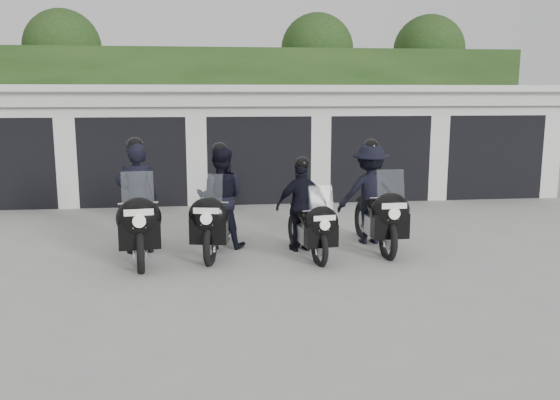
{
  "coord_description": "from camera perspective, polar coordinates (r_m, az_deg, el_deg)",
  "views": [
    {
      "loc": [
        -1.27,
        -9.21,
        2.79
      ],
      "look_at": [
        -0.12,
        0.26,
        1.05
      ],
      "focal_mm": 38.0,
      "sensor_mm": 36.0,
      "label": 1
    }
  ],
  "objects": [
    {
      "name": "garage_block",
      "position": [
        17.37,
        -2.75,
        5.83
      ],
      "size": [
        16.4,
        6.8,
        2.96
      ],
      "color": "silver",
      "rests_on": "ground"
    },
    {
      "name": "police_bike_b",
      "position": [
        10.55,
        -5.92,
        -0.41
      ],
      "size": [
        1.08,
        2.25,
        1.97
      ],
      "rotation": [
        0.0,
        0.0,
        -0.19
      ],
      "color": "black",
      "rests_on": "ground"
    },
    {
      "name": "ground",
      "position": [
        9.71,
        0.87,
        -6.36
      ],
      "size": [
        80.0,
        80.0,
        0.0
      ],
      "primitive_type": "plane",
      "color": "#979792",
      "rests_on": "ground"
    },
    {
      "name": "background_vegetation",
      "position": [
        22.19,
        -2.75,
        10.29
      ],
      "size": [
        20.0,
        3.9,
        5.8
      ],
      "color": "#1B3613",
      "rests_on": "ground"
    },
    {
      "name": "police_bike_a",
      "position": [
        10.3,
        -13.52,
        -0.92
      ],
      "size": [
        0.91,
        2.4,
        2.09
      ],
      "rotation": [
        0.0,
        0.0,
        0.13
      ],
      "color": "black",
      "rests_on": "ground"
    },
    {
      "name": "police_bike_c",
      "position": [
        10.34,
        2.4,
        -1.14
      ],
      "size": [
        1.02,
        1.98,
        1.74
      ],
      "rotation": [
        0.0,
        0.0,
        0.16
      ],
      "color": "black",
      "rests_on": "ground"
    },
    {
      "name": "police_bike_d",
      "position": [
        10.97,
        8.9,
        0.06
      ],
      "size": [
        1.22,
        2.31,
        2.01
      ],
      "rotation": [
        0.0,
        0.0,
        0.03
      ],
      "color": "black",
      "rests_on": "ground"
    }
  ]
}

